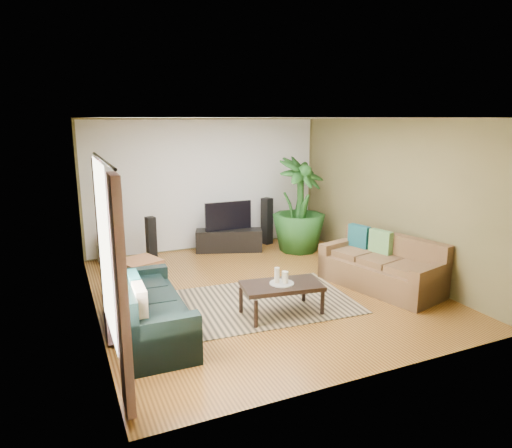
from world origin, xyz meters
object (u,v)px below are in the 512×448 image
speaker_left (151,240)px  pedestal (109,254)px  coffee_table (282,299)px  potted_plant (299,205)px  sofa_right (381,263)px  speaker_right (267,221)px  side_table (141,277)px  sofa_left (148,303)px  tv_stand (229,240)px  television (228,216)px  vase (107,239)px

speaker_left → pedestal: speaker_left is taller
coffee_table → potted_plant: potted_plant is taller
sofa_right → potted_plant: bearing=169.3°
speaker_right → side_table: speaker_right is taller
speaker_right → pedestal: speaker_right is taller
coffee_table → sofa_left: bearing=-175.5°
sofa_right → coffee_table: 1.95m
tv_stand → potted_plant: (1.33, -0.56, 0.74)m
television → tv_stand: bearing=-90.0°
tv_stand → speaker_left: (-1.63, -0.16, 0.22)m
speaker_left → sofa_right: bearing=-52.4°
coffee_table → side_table: size_ratio=1.90×
television → vase: (-2.38, 0.18, -0.27)m
speaker_right → tv_stand: bearing=172.0°
sofa_left → sofa_right: same height
sofa_left → television: 3.88m
coffee_table → pedestal: (-1.94, 3.44, -0.06)m
tv_stand → speaker_right: size_ratio=1.33×
television → speaker_right: size_ratio=0.98×
television → vase: television is taller
sofa_right → speaker_right: speaker_right is taller
coffee_table → potted_plant: 3.30m
potted_plant → pedestal: potted_plant is taller
tv_stand → speaker_left: bearing=-154.4°
sofa_right → pedestal: size_ratio=5.96×
sofa_left → coffee_table: bearing=-92.6°
pedestal → vase: (0.00, 0.00, 0.31)m
speaker_left → speaker_right: (2.59, 0.36, 0.06)m
television → potted_plant: (1.33, -0.58, 0.22)m
sofa_left → television: (2.26, 3.14, 0.32)m
coffee_table → tv_stand: bearing=90.9°
speaker_left → side_table: speaker_left is taller
sofa_left → speaker_left: 3.02m
television → side_table: television is taller
sofa_left → side_table: (0.15, 1.39, -0.14)m
sofa_left → television: bearing=-34.3°
coffee_table → speaker_right: size_ratio=1.08×
speaker_right → potted_plant: bearing=-83.6°
sofa_left → tv_stand: (2.26, 3.12, -0.20)m
sofa_left → television: size_ratio=2.00×
potted_plant → vase: potted_plant is taller
television → speaker_left: 1.66m
coffee_table → television: bearing=90.9°
side_table → pedestal: bearing=97.9°
sofa_right → vase: sofa_right is taller
sofa_left → potted_plant: (3.59, 2.56, 0.54)m
vase → potted_plant: bearing=-11.5°
coffee_table → side_table: bearing=146.3°
pedestal → vase: 0.31m
sofa_right → speaker_left: speaker_left is taller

